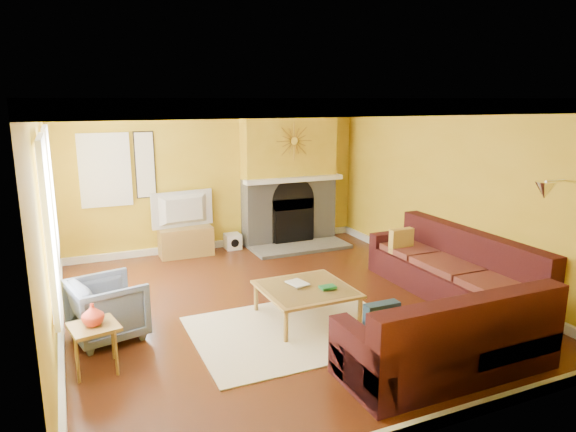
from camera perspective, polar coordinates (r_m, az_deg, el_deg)
name	(u,v)px	position (r m, az deg, el deg)	size (l,w,h in m)	color
floor	(281,305)	(7.01, -0.73, -9.84)	(5.50, 6.00, 0.02)	#5E2B13
ceiling	(281,98)	(6.46, -0.81, 13.01)	(5.50, 6.00, 0.02)	white
wall_back	(216,175)	(9.41, -7.98, 4.53)	(5.50, 0.02, 2.70)	gold
wall_front	(435,279)	(4.10, 16.02, -6.79)	(5.50, 0.02, 2.70)	gold
wall_left	(45,227)	(6.11, -25.36, -1.12)	(0.02, 6.00, 2.70)	gold
wall_right	(450,191)	(8.07, 17.60, 2.68)	(0.02, 6.00, 2.70)	gold
baseboard	(281,300)	(6.98, -0.74, -9.31)	(5.50, 6.00, 0.12)	white
crown_molding	(281,104)	(6.46, -0.80, 12.39)	(5.50, 6.00, 0.12)	white
window_left_near	(49,193)	(7.35, -24.98, 2.31)	(0.06, 1.22, 1.72)	white
window_left_far	(47,225)	(5.49, -25.21, -0.96)	(0.06, 1.22, 1.72)	white
window_back	(105,170)	(9.01, -19.67, 4.82)	(0.82, 0.06, 1.22)	white
wall_art	(145,165)	(9.08, -15.59, 5.48)	(0.34, 0.04, 1.14)	white
fireplace	(289,172)	(9.66, 0.11, 4.87)	(1.80, 0.40, 2.70)	gray
mantel	(294,179)	(9.46, 0.70, 4.09)	(1.92, 0.22, 0.08)	white
hearth	(301,247)	(9.45, 1.46, -3.50)	(1.80, 0.70, 0.06)	gray
sunburst	(294,141)	(9.39, 0.69, 8.32)	(0.70, 0.04, 0.70)	olive
rug	(296,330)	(6.26, 0.90, -12.55)	(2.40, 1.80, 0.02)	beige
sectional_sofa	(403,283)	(6.64, 12.67, -7.22)	(3.00, 3.46, 0.90)	#3D1315
coffee_table	(306,303)	(6.48, 2.01, -9.65)	(1.08, 1.08, 0.43)	white
media_console	(186,242)	(9.18, -11.27, -2.80)	(0.92, 0.41, 0.50)	olive
tv	(185,210)	(9.05, -11.43, 0.66)	(1.10, 0.14, 0.63)	black
subwoofer	(233,241)	(9.50, -6.17, -2.80)	(0.28, 0.28, 0.28)	white
armchair	(107,309)	(6.31, -19.43, -9.69)	(0.76, 0.78, 0.71)	slate
side_table	(96,348)	(5.68, -20.58, -13.56)	(0.45, 0.45, 0.49)	olive
vase	(93,314)	(5.53, -20.88, -10.19)	(0.22, 0.22, 0.23)	#EA3F26
book	(291,285)	(6.43, 0.30, -7.68)	(0.21, 0.28, 0.03)	white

